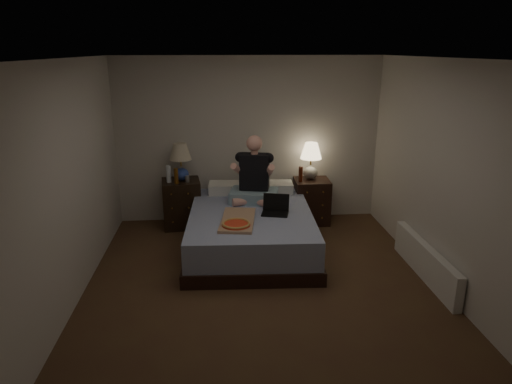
{
  "coord_description": "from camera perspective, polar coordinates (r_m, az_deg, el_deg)",
  "views": [
    {
      "loc": [
        -0.46,
        -4.6,
        2.59
      ],
      "look_at": [
        0.0,
        0.9,
        0.85
      ],
      "focal_mm": 32.0,
      "sensor_mm": 36.0,
      "label": 1
    }
  ],
  "objects": [
    {
      "name": "beer_bottle_left",
      "position": [
        6.69,
        -9.95,
        1.99
      ],
      "size": [
        0.06,
        0.06,
        0.23
      ],
      "primitive_type": "cylinder",
      "color": "#5D350D",
      "rests_on": "nightstand_left"
    },
    {
      "name": "nightstand_left",
      "position": [
        6.97,
        -9.26,
        -1.41
      ],
      "size": [
        0.6,
        0.56,
        0.72
      ],
      "primitive_type": "cube",
      "rotation": [
        0.0,
        0.0,
        0.11
      ],
      "color": "black",
      "rests_on": "floor"
    },
    {
      "name": "nightstand_right",
      "position": [
        7.09,
        6.93,
        -1.14
      ],
      "size": [
        0.53,
        0.48,
        0.68
      ],
      "primitive_type": "cube",
      "rotation": [
        0.0,
        0.0,
        -0.02
      ],
      "color": "black",
      "rests_on": "floor"
    },
    {
      "name": "beer_bottle_right",
      "position": [
        6.85,
        5.6,
        2.23
      ],
      "size": [
        0.06,
        0.06,
        0.23
      ],
      "primitive_type": "cylinder",
      "color": "#521C0B",
      "rests_on": "nightstand_right"
    },
    {
      "name": "lamp_right",
      "position": [
        6.98,
        6.86,
        3.87
      ],
      "size": [
        0.38,
        0.38,
        0.56
      ],
      "primitive_type": null,
      "rotation": [
        0.0,
        0.0,
        0.21
      ],
      "color": "gray",
      "rests_on": "nightstand_right"
    },
    {
      "name": "ceiling",
      "position": [
        4.62,
        0.97,
        16.37
      ],
      "size": [
        4.0,
        4.5,
        0.0
      ],
      "primitive_type": "cube",
      "rotation": [
        3.14,
        0.0,
        0.0
      ],
      "color": "white",
      "rests_on": "ground"
    },
    {
      "name": "laptop",
      "position": [
        5.9,
        2.41,
        -1.7
      ],
      "size": [
        0.4,
        0.35,
        0.24
      ],
      "primitive_type": null,
      "rotation": [
        0.0,
        0.0,
        -0.23
      ],
      "color": "black",
      "rests_on": "bed"
    },
    {
      "name": "wall_back",
      "position": [
        7.0,
        -0.93,
        6.46
      ],
      "size": [
        4.0,
        0.0,
        2.5
      ],
      "primitive_type": "cube",
      "rotation": [
        1.57,
        0.0,
        0.0
      ],
      "color": "silver",
      "rests_on": "ground"
    },
    {
      "name": "floor",
      "position": [
        5.3,
        0.83,
        -11.76
      ],
      "size": [
        4.0,
        4.5,
        0.0
      ],
      "primitive_type": "cube",
      "color": "brown",
      "rests_on": "ground"
    },
    {
      "name": "bed",
      "position": [
        6.12,
        -0.66,
        -4.82
      ],
      "size": [
        1.68,
        2.19,
        0.53
      ],
      "primitive_type": "cube",
      "rotation": [
        0.0,
        0.0,
        -0.04
      ],
      "color": "#5266A4",
      "rests_on": "floor"
    },
    {
      "name": "water_bottle",
      "position": [
        6.77,
        -10.87,
        2.22
      ],
      "size": [
        0.07,
        0.07,
        0.25
      ],
      "primitive_type": "cylinder",
      "color": "white",
      "rests_on": "nightstand_left"
    },
    {
      "name": "pizza_box",
      "position": [
        5.48,
        -2.5,
        -4.12
      ],
      "size": [
        0.5,
        0.81,
        0.08
      ],
      "primitive_type": null,
      "rotation": [
        0.0,
        0.0,
        -0.14
      ],
      "color": "tan",
      "rests_on": "bed"
    },
    {
      "name": "radiator",
      "position": [
        5.77,
        20.41,
        -8.15
      ],
      "size": [
        0.1,
        1.6,
        0.4
      ],
      "primitive_type": "cube",
      "color": "silver",
      "rests_on": "floor"
    },
    {
      "name": "soda_can",
      "position": [
        6.74,
        -8.6,
        1.62
      ],
      "size": [
        0.07,
        0.07,
        0.1
      ],
      "primitive_type": "cylinder",
      "color": "#A8A7A3",
      "rests_on": "nightstand_left"
    },
    {
      "name": "wall_left",
      "position": [
        5.03,
        -22.4,
        0.7
      ],
      "size": [
        0.0,
        4.5,
        2.5
      ],
      "primitive_type": "cube",
      "rotation": [
        1.57,
        0.0,
        1.57
      ],
      "color": "silver",
      "rests_on": "ground"
    },
    {
      "name": "wall_front",
      "position": [
        2.74,
        5.61,
        -11.85
      ],
      "size": [
        4.0,
        0.0,
        2.5
      ],
      "primitive_type": "cube",
      "rotation": [
        -1.57,
        0.0,
        0.0
      ],
      "color": "silver",
      "rests_on": "ground"
    },
    {
      "name": "person",
      "position": [
        6.3,
        -0.26,
        2.85
      ],
      "size": [
        0.75,
        0.64,
        0.93
      ],
      "primitive_type": null,
      "rotation": [
        0.0,
        0.0,
        -0.21
      ],
      "color": "black",
      "rests_on": "bed"
    },
    {
      "name": "lamp_left",
      "position": [
        6.8,
        -9.37,
        3.71
      ],
      "size": [
        0.4,
        0.4,
        0.56
      ],
      "primitive_type": null,
      "rotation": [
        0.0,
        0.0,
        0.31
      ],
      "color": "#2A429B",
      "rests_on": "nightstand_left"
    },
    {
      "name": "wall_right",
      "position": [
        5.39,
        22.59,
        1.72
      ],
      "size": [
        0.0,
        4.5,
        2.5
      ],
      "primitive_type": "cube",
      "rotation": [
        1.57,
        0.0,
        -1.57
      ],
      "color": "silver",
      "rests_on": "ground"
    }
  ]
}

